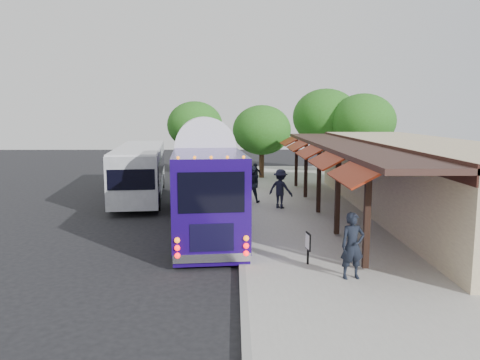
% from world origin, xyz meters
% --- Properties ---
extents(ground, '(90.00, 90.00, 0.00)m').
position_xyz_m(ground, '(0.00, 0.00, 0.00)').
color(ground, black).
rests_on(ground, ground).
extents(sidewalk, '(10.00, 40.00, 0.15)m').
position_xyz_m(sidewalk, '(5.00, 4.00, 0.07)').
color(sidewalk, '#9E9B93').
rests_on(sidewalk, ground).
extents(curb, '(0.20, 40.00, 0.16)m').
position_xyz_m(curb, '(0.05, 4.00, 0.07)').
color(curb, gray).
rests_on(curb, ground).
extents(station_shelter, '(8.15, 20.00, 3.60)m').
position_xyz_m(station_shelter, '(8.38, 4.00, 1.85)').
color(station_shelter, tan).
rests_on(station_shelter, ground).
extents(coach_bus, '(3.59, 11.91, 3.75)m').
position_xyz_m(coach_bus, '(-1.45, 2.22, 2.02)').
color(coach_bus, '#1E0862').
rests_on(coach_bus, ground).
extents(city_bus, '(3.71, 11.28, 2.98)m').
position_xyz_m(city_bus, '(-5.61, 9.25, 1.65)').
color(city_bus, gray).
rests_on(city_bus, ground).
extents(ped_a, '(0.77, 0.57, 1.93)m').
position_xyz_m(ped_a, '(3.19, -4.69, 1.12)').
color(ped_a, black).
rests_on(ped_a, sidewalk).
extents(ped_b, '(1.01, 0.81, 1.96)m').
position_xyz_m(ped_b, '(0.71, 6.93, 1.13)').
color(ped_b, black).
rests_on(ped_b, sidewalk).
extents(ped_c, '(0.97, 0.86, 1.58)m').
position_xyz_m(ped_c, '(1.17, 11.78, 0.94)').
color(ped_c, black).
rests_on(ped_c, sidewalk).
extents(ped_d, '(1.46, 1.28, 1.96)m').
position_xyz_m(ped_d, '(2.12, 5.36, 1.13)').
color(ped_d, black).
rests_on(ped_d, sidewalk).
extents(sign_board, '(0.11, 0.46, 1.01)m').
position_xyz_m(sign_board, '(2.12, -3.41, 0.84)').
color(sign_board, black).
rests_on(sign_board, sidewalk).
extents(tree_left, '(4.26, 4.26, 5.45)m').
position_xyz_m(tree_left, '(1.84, 16.57, 3.63)').
color(tree_left, '#382314').
rests_on(tree_left, ground).
extents(tree_mid, '(5.33, 5.33, 6.83)m').
position_xyz_m(tree_mid, '(7.23, 20.49, 4.55)').
color(tree_mid, '#382314').
rests_on(tree_mid, ground).
extents(tree_right, '(4.97, 4.97, 6.36)m').
position_xyz_m(tree_right, '(9.70, 18.32, 4.24)').
color(tree_right, '#382314').
rests_on(tree_right, ground).
extents(tree_far, '(4.55, 4.55, 5.83)m').
position_xyz_m(tree_far, '(-3.42, 21.07, 3.88)').
color(tree_far, '#382314').
rests_on(tree_far, ground).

